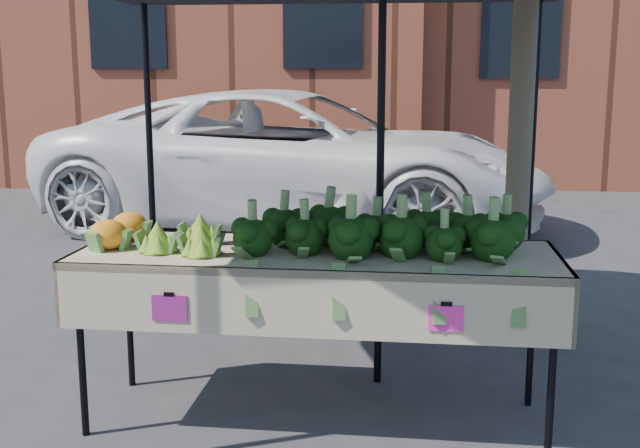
# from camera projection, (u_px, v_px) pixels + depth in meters

# --- Properties ---
(ground) EXTENTS (90.00, 90.00, 0.00)m
(ground) POSITION_uv_depth(u_px,v_px,m) (288.00, 409.00, 4.15)
(ground) COLOR #303032
(table) EXTENTS (2.43, 0.88, 0.90)m
(table) POSITION_uv_depth(u_px,v_px,m) (316.00, 337.00, 3.93)
(table) COLOR beige
(table) RESTS_ON ground
(canopy) EXTENTS (3.16, 3.16, 2.74)m
(canopy) POSITION_uv_depth(u_px,v_px,m) (319.00, 146.00, 4.38)
(canopy) COLOR black
(canopy) RESTS_ON ground
(broccoli_heap) EXTENTS (1.48, 0.58, 0.27)m
(broccoli_heap) POSITION_uv_depth(u_px,v_px,m) (382.00, 225.00, 3.82)
(broccoli_heap) COLOR black
(broccoli_heap) RESTS_ON table
(romanesco_cluster) EXTENTS (0.44, 0.48, 0.21)m
(romanesco_cluster) POSITION_uv_depth(u_px,v_px,m) (185.00, 229.00, 3.88)
(romanesco_cluster) COLOR #7EA82A
(romanesco_cluster) RESTS_ON table
(cauliflower_pair) EXTENTS (0.24, 0.44, 0.18)m
(cauliflower_pair) POSITION_uv_depth(u_px,v_px,m) (119.00, 227.00, 3.99)
(cauliflower_pair) COLOR orange
(cauliflower_pair) RESTS_ON table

